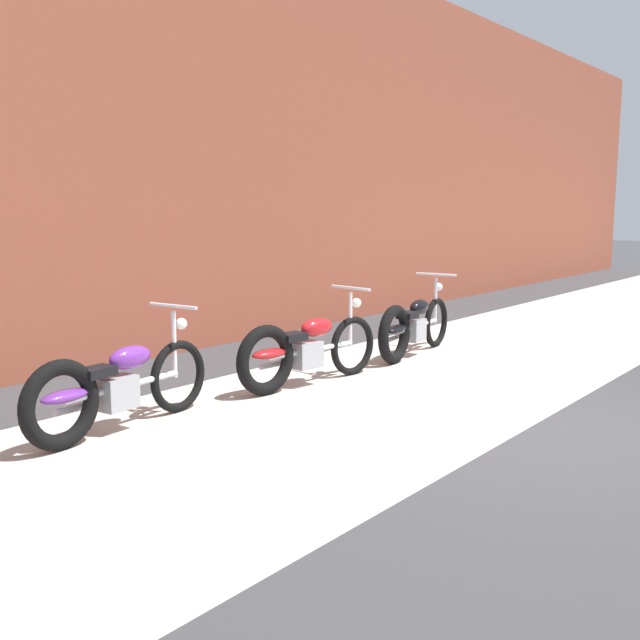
{
  "coord_description": "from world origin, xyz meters",
  "views": [
    {
      "loc": [
        -5.9,
        -2.41,
        1.89
      ],
      "look_at": [
        -0.2,
        2.25,
        0.75
      ],
      "focal_mm": 40.37,
      "sensor_mm": 36.0,
      "label": 1
    }
  ],
  "objects": [
    {
      "name": "ground_plane",
      "position": [
        0.0,
        0.0,
        0.0
      ],
      "size": [
        80.0,
        80.0,
        0.0
      ],
      "primitive_type": "plane",
      "color": "#38383A"
    },
    {
      "name": "sidewalk_slab",
      "position": [
        0.0,
        1.75,
        0.0
      ],
      "size": [
        36.0,
        3.5,
        0.01
      ],
      "primitive_type": "cube",
      "color": "#B2ADA3",
      "rests_on": "ground"
    },
    {
      "name": "brick_building_wall",
      "position": [
        0.0,
        5.2,
        2.93
      ],
      "size": [
        36.0,
        0.5,
        5.87
      ],
      "primitive_type": "cube",
      "color": "brown",
      "rests_on": "ground"
    },
    {
      "name": "motorcycle_purple",
      "position": [
        -2.46,
        2.69,
        0.4
      ],
      "size": [
        2.01,
        0.58,
        1.03
      ],
      "rotation": [
        0.0,
        0.0,
        0.1
      ],
      "color": "black",
      "rests_on": "ground"
    },
    {
      "name": "motorcycle_red",
      "position": [
        -0.2,
        2.5,
        0.4
      ],
      "size": [
        2.0,
        0.6,
        1.03
      ],
      "rotation": [
        0.0,
        0.0,
        -0.11
      ],
      "color": "black",
      "rests_on": "ground"
    },
    {
      "name": "motorcycle_black",
      "position": [
        1.9,
        2.44,
        0.4
      ],
      "size": [
        2.0,
        0.58,
        1.03
      ],
      "rotation": [
        0.0,
        0.0,
        0.13
      ],
      "color": "black",
      "rests_on": "ground"
    }
  ]
}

